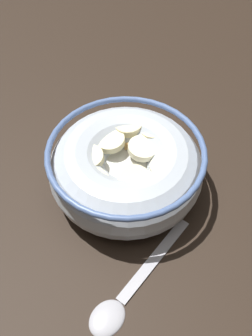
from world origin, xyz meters
The scene contains 3 objects.
ground_plane centered at (0.00, 0.00, -1.00)cm, with size 121.13×121.13×2.00cm, color black.
cereal_bowl centered at (0.00, 0.02, 3.13)cm, with size 15.62×15.62×5.79cm.
spoon centered at (6.36, -10.45, 0.33)cm, with size 3.23×13.94×0.80cm.
Camera 1 is at (13.77, -21.68, 34.90)cm, focal length 43.62 mm.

